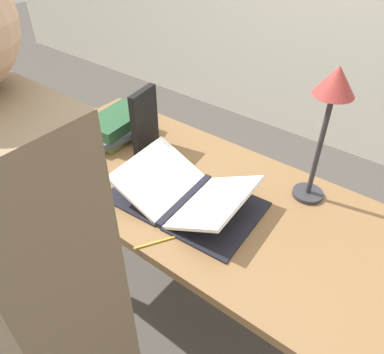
% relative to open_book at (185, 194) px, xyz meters
% --- Properties ---
extents(ground_plane, '(12.00, 12.00, 0.00)m').
position_rel_open_book_xyz_m(ground_plane, '(-0.02, 0.08, -0.80)').
color(ground_plane, '#47423D').
extents(reading_desk, '(1.56, 0.70, 0.77)m').
position_rel_open_book_xyz_m(reading_desk, '(-0.02, 0.08, -0.14)').
color(reading_desk, brown).
rests_on(reading_desk, ground_plane).
extents(open_book, '(0.55, 0.36, 0.12)m').
position_rel_open_book_xyz_m(open_book, '(0.00, 0.00, 0.00)').
color(open_book, black).
rests_on(open_book, reading_desk).
extents(book_stack_tall, '(0.25, 0.32, 0.11)m').
position_rel_open_book_xyz_m(book_stack_tall, '(-0.52, 0.16, 0.02)').
color(book_stack_tall, brown).
rests_on(book_stack_tall, reading_desk).
extents(book_standing_upright, '(0.05, 0.15, 0.27)m').
position_rel_open_book_xyz_m(book_standing_upright, '(-0.35, 0.17, 0.10)').
color(book_standing_upright, black).
rests_on(book_standing_upright, reading_desk).
extents(reading_lamp, '(0.13, 0.13, 0.50)m').
position_rel_open_book_xyz_m(reading_lamp, '(0.34, 0.31, 0.35)').
color(reading_lamp, '#2D2D33').
rests_on(reading_lamp, reading_desk).
extents(coffee_mug, '(0.08, 0.10, 0.08)m').
position_rel_open_book_xyz_m(coffee_mug, '(-0.22, 0.01, 0.01)').
color(coffee_mug, white).
rests_on(coffee_mug, reading_desk).
extents(pencil, '(0.10, 0.15, 0.01)m').
position_rel_open_book_xyz_m(pencil, '(0.06, -0.20, -0.03)').
color(pencil, gold).
rests_on(pencil, reading_desk).
extents(person_reader, '(0.36, 0.22, 1.65)m').
position_rel_open_book_xyz_m(person_reader, '(0.11, -0.62, 0.01)').
color(person_reader, '#2D3342').
rests_on(person_reader, ground_plane).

